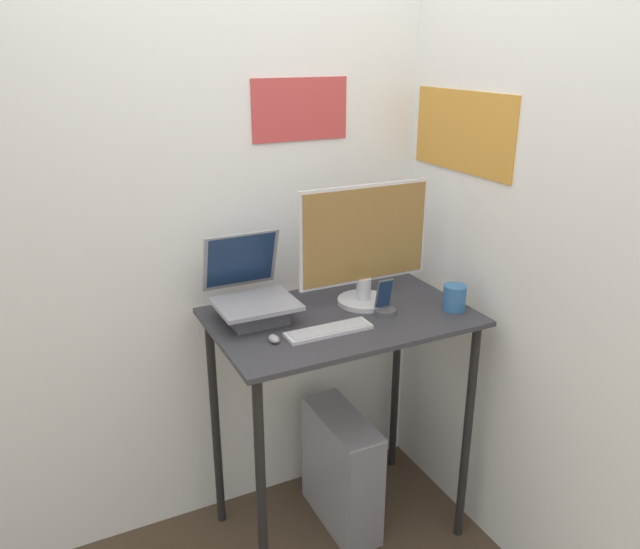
# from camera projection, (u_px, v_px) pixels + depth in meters

# --- Properties ---
(wall_back) EXTENTS (6.00, 0.06, 2.60)m
(wall_back) POSITION_uv_depth(u_px,v_px,m) (297.00, 220.00, 2.65)
(wall_back) COLOR white
(wall_back) RESTS_ON ground_plane
(wall_side_right) EXTENTS (0.06, 6.00, 2.60)m
(wall_side_right) POSITION_uv_depth(u_px,v_px,m) (522.00, 248.00, 2.29)
(wall_side_right) COLOR white
(wall_side_right) RESTS_ON ground_plane
(desk) EXTENTS (0.99, 0.63, 1.02)m
(desk) POSITION_uv_depth(u_px,v_px,m) (340.00, 351.00, 2.46)
(desk) COLOR #333338
(desk) RESTS_ON ground_plane
(laptop) EXTENTS (0.30, 0.32, 0.31)m
(laptop) POSITION_uv_depth(u_px,v_px,m) (253.00, 300.00, 2.35)
(laptop) COLOR #4C4C51
(laptop) RESTS_ON desk
(monitor) EXTENTS (0.56, 0.21, 0.48)m
(monitor) POSITION_uv_depth(u_px,v_px,m) (365.00, 248.00, 2.43)
(monitor) COLOR silver
(monitor) RESTS_ON desk
(keyboard) EXTENTS (0.33, 0.09, 0.02)m
(keyboard) POSITION_uv_depth(u_px,v_px,m) (329.00, 330.00, 2.25)
(keyboard) COLOR silver
(keyboard) RESTS_ON desk
(mouse) EXTENTS (0.03, 0.06, 0.03)m
(mouse) POSITION_uv_depth(u_px,v_px,m) (274.00, 339.00, 2.18)
(mouse) COLOR #99999E
(mouse) RESTS_ON desk
(cell_phone) EXTENTS (0.08, 0.08, 0.14)m
(cell_phone) POSITION_uv_depth(u_px,v_px,m) (385.00, 305.00, 2.41)
(cell_phone) COLOR #4C4C51
(cell_phone) RESTS_ON desk
(computer_tower) EXTENTS (0.17, 0.45, 0.53)m
(computer_tower) POSITION_uv_depth(u_px,v_px,m) (341.00, 470.00, 2.71)
(computer_tower) COLOR gray
(computer_tower) RESTS_ON ground_plane
(mug) EXTENTS (0.09, 0.09, 0.10)m
(mug) POSITION_uv_depth(u_px,v_px,m) (454.00, 298.00, 2.44)
(mug) COLOR #336699
(mug) RESTS_ON desk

